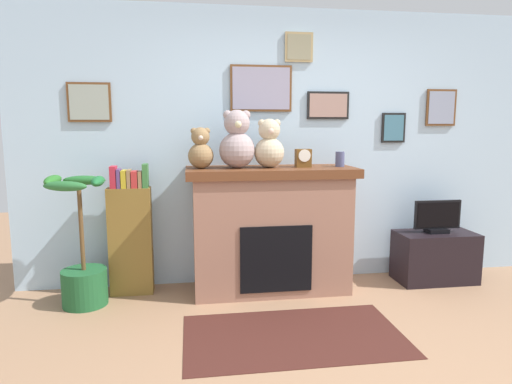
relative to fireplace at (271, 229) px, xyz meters
name	(u,v)px	position (x,y,z in m)	size (l,w,h in m)	color
back_wall	(290,147)	(0.25, 0.34, 0.73)	(5.20, 0.15, 2.60)	#B0D0EA
fireplace	(271,229)	(0.00, 0.00, 0.00)	(1.52, 0.62, 1.14)	#976855
bookshelf	(131,235)	(-1.26, 0.08, -0.03)	(0.38, 0.16, 1.18)	brown
potted_plant	(83,265)	(-1.63, -0.14, -0.23)	(0.46, 0.50, 1.12)	#1E592D
tv_stand	(435,257)	(1.64, -0.02, -0.33)	(0.75, 0.40, 0.49)	black
television	(437,218)	(1.64, -0.02, 0.06)	(0.47, 0.14, 0.32)	black
area_rug	(294,335)	(0.00, -0.96, -0.57)	(1.59, 0.91, 0.01)	#431E19
candle_jar	(340,159)	(0.64, -0.02, 0.63)	(0.08, 0.08, 0.14)	#4C517A
mantel_clock	(303,158)	(0.29, -0.02, 0.65)	(0.14, 0.10, 0.16)	brown
teddy_bear_cream	(201,150)	(-0.63, -0.02, 0.73)	(0.22, 0.22, 0.36)	olive
teddy_bear_brown	(237,142)	(-0.31, -0.02, 0.80)	(0.32, 0.32, 0.51)	#A79294
teddy_bear_tan	(269,146)	(-0.02, -0.02, 0.76)	(0.27, 0.27, 0.43)	#C6B494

